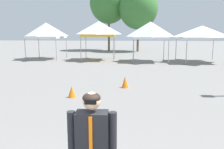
{
  "coord_description": "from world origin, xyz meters",
  "views": [
    {
      "loc": [
        0.6,
        -1.91,
        2.53
      ],
      "look_at": [
        0.05,
        5.0,
        1.3
      ],
      "focal_mm": 38.4,
      "sensor_mm": 36.0,
      "label": 1
    }
  ],
  "objects_px": {
    "tree_behind_tents_right": "(109,3)",
    "canopy_tent_behind_center": "(150,30)",
    "canopy_tent_right_of_center": "(202,33)",
    "traffic_cone_near_barrier": "(125,82)",
    "canopy_tent_behind_right": "(99,29)",
    "canopy_tent_left_of_center": "(46,30)",
    "person_foreground": "(92,147)",
    "traffic_cone_lot_center": "(72,92)",
    "tree_behind_tents_left": "(138,8)"
  },
  "relations": [
    {
      "from": "tree_behind_tents_right",
      "to": "canopy_tent_behind_center",
      "type": "bearing_deg",
      "value": -69.72
    },
    {
      "from": "canopy_tent_right_of_center",
      "to": "traffic_cone_near_barrier",
      "type": "height_order",
      "value": "canopy_tent_right_of_center"
    },
    {
      "from": "canopy_tent_behind_right",
      "to": "traffic_cone_near_barrier",
      "type": "height_order",
      "value": "canopy_tent_behind_right"
    },
    {
      "from": "canopy_tent_left_of_center",
      "to": "canopy_tent_behind_right",
      "type": "relative_size",
      "value": 0.97
    },
    {
      "from": "person_foreground",
      "to": "traffic_cone_lot_center",
      "type": "height_order",
      "value": "person_foreground"
    },
    {
      "from": "canopy_tent_behind_right",
      "to": "person_foreground",
      "type": "bearing_deg",
      "value": -82.63
    },
    {
      "from": "canopy_tent_left_of_center",
      "to": "canopy_tent_behind_center",
      "type": "height_order",
      "value": "canopy_tent_behind_center"
    },
    {
      "from": "tree_behind_tents_right",
      "to": "traffic_cone_lot_center",
      "type": "height_order",
      "value": "tree_behind_tents_right"
    },
    {
      "from": "person_foreground",
      "to": "traffic_cone_lot_center",
      "type": "distance_m",
      "value": 6.36
    },
    {
      "from": "tree_behind_tents_right",
      "to": "tree_behind_tents_left",
      "type": "relative_size",
      "value": 1.12
    },
    {
      "from": "canopy_tent_behind_right",
      "to": "tree_behind_tents_right",
      "type": "bearing_deg",
      "value": 90.77
    },
    {
      "from": "canopy_tent_behind_right",
      "to": "person_foreground",
      "type": "xyz_separation_m",
      "value": [
        2.44,
        -18.82,
        -1.78
      ]
    },
    {
      "from": "canopy_tent_left_of_center",
      "to": "person_foreground",
      "type": "bearing_deg",
      "value": -68.86
    },
    {
      "from": "canopy_tent_behind_center",
      "to": "traffic_cone_lot_center",
      "type": "height_order",
      "value": "canopy_tent_behind_center"
    },
    {
      "from": "tree_behind_tents_right",
      "to": "canopy_tent_left_of_center",
      "type": "bearing_deg",
      "value": -112.84
    },
    {
      "from": "canopy_tent_left_of_center",
      "to": "person_foreground",
      "type": "xyz_separation_m",
      "value": [
        7.43,
        -19.23,
        -1.65
      ]
    },
    {
      "from": "traffic_cone_lot_center",
      "to": "person_foreground",
      "type": "bearing_deg",
      "value": -73.47
    },
    {
      "from": "canopy_tent_left_of_center",
      "to": "tree_behind_tents_right",
      "type": "relative_size",
      "value": 0.36
    },
    {
      "from": "canopy_tent_left_of_center",
      "to": "canopy_tent_behind_right",
      "type": "distance_m",
      "value": 5.01
    },
    {
      "from": "canopy_tent_behind_center",
      "to": "tree_behind_tents_right",
      "type": "xyz_separation_m",
      "value": [
        -4.7,
        12.73,
        3.82
      ]
    },
    {
      "from": "canopy_tent_left_of_center",
      "to": "person_foreground",
      "type": "distance_m",
      "value": 20.68
    },
    {
      "from": "canopy_tent_behind_center",
      "to": "tree_behind_tents_right",
      "type": "bearing_deg",
      "value": 110.28
    },
    {
      "from": "canopy_tent_right_of_center",
      "to": "traffic_cone_lot_center",
      "type": "distance_m",
      "value": 14.62
    },
    {
      "from": "canopy_tent_right_of_center",
      "to": "person_foreground",
      "type": "relative_size",
      "value": 2.1
    },
    {
      "from": "canopy_tent_behind_center",
      "to": "canopy_tent_right_of_center",
      "type": "xyz_separation_m",
      "value": [
        4.3,
        -0.04,
        -0.18
      ]
    },
    {
      "from": "canopy_tent_left_of_center",
      "to": "traffic_cone_lot_center",
      "type": "height_order",
      "value": "canopy_tent_left_of_center"
    },
    {
      "from": "canopy_tent_behind_center",
      "to": "canopy_tent_right_of_center",
      "type": "height_order",
      "value": "canopy_tent_behind_center"
    },
    {
      "from": "person_foreground",
      "to": "tree_behind_tents_left",
      "type": "height_order",
      "value": "tree_behind_tents_left"
    },
    {
      "from": "canopy_tent_right_of_center",
      "to": "tree_behind_tents_right",
      "type": "height_order",
      "value": "tree_behind_tents_right"
    },
    {
      "from": "tree_behind_tents_left",
      "to": "canopy_tent_behind_right",
      "type": "bearing_deg",
      "value": -110.5
    },
    {
      "from": "traffic_cone_lot_center",
      "to": "tree_behind_tents_right",
      "type": "bearing_deg",
      "value": 91.86
    },
    {
      "from": "tree_behind_tents_left",
      "to": "traffic_cone_lot_center",
      "type": "height_order",
      "value": "tree_behind_tents_left"
    },
    {
      "from": "canopy_tent_right_of_center",
      "to": "tree_behind_tents_right",
      "type": "bearing_deg",
      "value": 125.19
    },
    {
      "from": "canopy_tent_behind_right",
      "to": "tree_behind_tents_left",
      "type": "xyz_separation_m",
      "value": [
        3.81,
        10.2,
        2.79
      ]
    },
    {
      "from": "person_foreground",
      "to": "tree_behind_tents_right",
      "type": "bearing_deg",
      "value": 94.83
    },
    {
      "from": "tree_behind_tents_right",
      "to": "tree_behind_tents_left",
      "type": "xyz_separation_m",
      "value": [
        3.97,
        -1.69,
        -0.89
      ]
    },
    {
      "from": "canopy_tent_right_of_center",
      "to": "tree_behind_tents_left",
      "type": "height_order",
      "value": "tree_behind_tents_left"
    },
    {
      "from": "canopy_tent_left_of_center",
      "to": "canopy_tent_right_of_center",
      "type": "height_order",
      "value": "canopy_tent_left_of_center"
    },
    {
      "from": "tree_behind_tents_right",
      "to": "traffic_cone_near_barrier",
      "type": "relative_size",
      "value": 17.42
    },
    {
      "from": "canopy_tent_left_of_center",
      "to": "traffic_cone_lot_center",
      "type": "relative_size",
      "value": 7.43
    },
    {
      "from": "canopy_tent_left_of_center",
      "to": "tree_behind_tents_left",
      "type": "height_order",
      "value": "tree_behind_tents_left"
    },
    {
      "from": "canopy_tent_behind_right",
      "to": "tree_behind_tents_left",
      "type": "bearing_deg",
      "value": 69.5
    },
    {
      "from": "canopy_tent_right_of_center",
      "to": "traffic_cone_lot_center",
      "type": "xyz_separation_m",
      "value": [
        -8.2,
        -11.89,
        -2.27
      ]
    },
    {
      "from": "canopy_tent_left_of_center",
      "to": "canopy_tent_right_of_center",
      "type": "distance_m",
      "value": 13.9
    },
    {
      "from": "canopy_tent_right_of_center",
      "to": "traffic_cone_near_barrier",
      "type": "distance_m",
      "value": 12.01
    },
    {
      "from": "canopy_tent_left_of_center",
      "to": "traffic_cone_near_barrier",
      "type": "height_order",
      "value": "canopy_tent_left_of_center"
    },
    {
      "from": "canopy_tent_behind_center",
      "to": "person_foreground",
      "type": "xyz_separation_m",
      "value": [
        -2.11,
        -17.98,
        -1.64
      ]
    },
    {
      "from": "canopy_tent_left_of_center",
      "to": "tree_behind_tents_right",
      "type": "xyz_separation_m",
      "value": [
        4.84,
        11.48,
        3.82
      ]
    },
    {
      "from": "canopy_tent_left_of_center",
      "to": "traffic_cone_lot_center",
      "type": "xyz_separation_m",
      "value": [
        5.64,
        -13.17,
        -2.46
      ]
    },
    {
      "from": "canopy_tent_left_of_center",
      "to": "canopy_tent_behind_center",
      "type": "bearing_deg",
      "value": -7.42
    }
  ]
}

